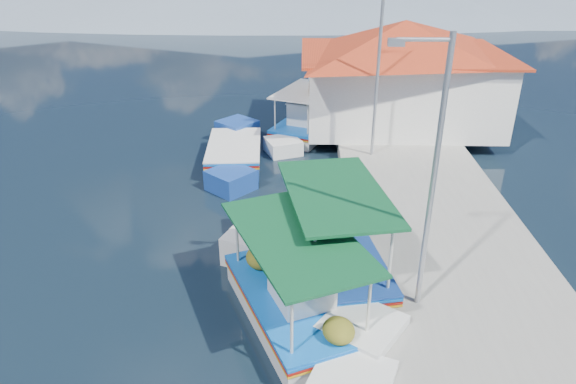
{
  "coord_description": "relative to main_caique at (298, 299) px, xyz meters",
  "views": [
    {
      "loc": [
        1.91,
        -7.69,
        8.02
      ],
      "look_at": [
        1.53,
        5.99,
        1.3
      ],
      "focal_mm": 32.57,
      "sensor_mm": 36.0,
      "label": 1
    }
  ],
  "objects": [
    {
      "name": "lamp_post_near",
      "position": [
        2.64,
        -0.06,
        3.38
      ],
      "size": [
        1.21,
        0.14,
        6.0
      ],
      "color": "#A5A8AD",
      "rests_on": "quay"
    },
    {
      "name": "main_caique",
      "position": [
        0.0,
        0.0,
        0.0
      ],
      "size": [
        4.11,
        6.86,
        2.47
      ],
      "rotation": [
        0.0,
        0.0,
        -0.42
      ],
      "color": "silver",
      "rests_on": "ground"
    },
    {
      "name": "ground",
      "position": [
        -1.86,
        -2.06,
        -0.48
      ],
      "size": [
        160.0,
        160.0,
        0.0
      ],
      "primitive_type": "plane",
      "color": "black",
      "rests_on": "ground"
    },
    {
      "name": "quay",
      "position": [
        4.04,
        3.94,
        -0.23
      ],
      "size": [
        5.0,
        44.0,
        0.5
      ],
      "primitive_type": "cube",
      "color": "gray",
      "rests_on": "ground"
    },
    {
      "name": "bollards",
      "position": [
        1.94,
        3.19,
        0.17
      ],
      "size": [
        0.2,
        17.2,
        0.3
      ],
      "color": "#A5A8AD",
      "rests_on": "quay"
    },
    {
      "name": "caique_green_canopy",
      "position": [
        0.91,
        1.63,
        -0.06
      ],
      "size": [
        3.12,
        7.34,
        2.79
      ],
      "rotation": [
        0.0,
        0.0,
        -0.19
      ],
      "color": "silver",
      "rests_on": "ground"
    },
    {
      "name": "caique_far",
      "position": [
        0.17,
        12.4,
        -0.05
      ],
      "size": [
        3.54,
        6.05,
        2.3
      ],
      "rotation": [
        0.0,
        0.0,
        0.4
      ],
      "color": "silver",
      "rests_on": "ground"
    },
    {
      "name": "harbor_building",
      "position": [
        4.33,
        12.94,
        2.3
      ],
      "size": [
        10.49,
        10.49,
        4.4
      ],
      "color": "white",
      "rests_on": "quay"
    },
    {
      "name": "caique_blue_hull",
      "position": [
        -2.56,
        9.19,
        -0.15
      ],
      "size": [
        2.27,
        6.74,
        1.2
      ],
      "rotation": [
        0.0,
        0.0,
        -0.07
      ],
      "color": "navy",
      "rests_on": "ground"
    },
    {
      "name": "lamp_post_far",
      "position": [
        2.64,
        8.94,
        3.38
      ],
      "size": [
        1.21,
        0.14,
        6.0
      ],
      "color": "#A5A8AD",
      "rests_on": "quay"
    }
  ]
}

